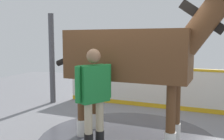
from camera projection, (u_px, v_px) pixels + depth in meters
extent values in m
cube|color=gray|center=(127.00, 136.00, 4.97)|extent=(16.00, 16.00, 0.02)
cylinder|color=#4C4C54|center=(127.00, 137.00, 4.88)|extent=(3.36, 3.36, 0.00)
cube|color=silver|center=(157.00, 89.00, 6.97)|extent=(5.35, 0.46, 1.06)
cube|color=gold|center=(158.00, 68.00, 6.91)|extent=(5.35, 0.48, 0.06)
cube|color=gold|center=(157.00, 105.00, 7.03)|extent=(5.35, 0.47, 0.12)
cylinder|color=#4C4C51|center=(52.00, 59.00, 7.49)|extent=(0.16, 0.16, 2.61)
cube|color=brown|center=(128.00, 55.00, 4.69)|extent=(2.30, 1.06, 0.89)
cylinder|color=brown|center=(176.00, 110.00, 4.70)|extent=(0.16, 0.16, 1.14)
cylinder|color=silver|center=(175.00, 132.00, 4.75)|extent=(0.20, 0.20, 0.32)
cylinder|color=brown|center=(171.00, 117.00, 4.25)|extent=(0.16, 0.16, 1.14)
cylinder|color=brown|center=(93.00, 101.00, 5.37)|extent=(0.16, 0.16, 1.14)
cylinder|color=silver|center=(94.00, 120.00, 5.42)|extent=(0.20, 0.20, 0.32)
cylinder|color=brown|center=(82.00, 107.00, 4.92)|extent=(0.16, 0.16, 1.14)
cylinder|color=silver|center=(82.00, 128.00, 4.97)|extent=(0.20, 0.20, 0.32)
cylinder|color=brown|center=(202.00, 25.00, 4.13)|extent=(0.87, 0.46, 0.97)
cube|color=black|center=(202.00, 17.00, 4.12)|extent=(0.76, 0.12, 0.60)
cylinder|color=black|center=(71.00, 58.00, 5.18)|extent=(0.71, 0.17, 0.35)
cylinder|color=#C6B793|center=(88.00, 118.00, 4.13)|extent=(0.13, 0.13, 0.51)
cylinder|color=black|center=(100.00, 140.00, 4.31)|extent=(0.15, 0.15, 0.34)
cylinder|color=#C6B793|center=(100.00, 116.00, 4.26)|extent=(0.13, 0.13, 0.51)
cube|color=#1E7F38|center=(94.00, 84.00, 4.13)|extent=(0.45, 0.54, 0.60)
cylinder|color=#1E7F38|center=(78.00, 85.00, 3.94)|extent=(0.09, 0.09, 0.57)
cylinder|color=#1E7F38|center=(109.00, 81.00, 4.31)|extent=(0.09, 0.09, 0.57)
sphere|color=#936B4C|center=(94.00, 56.00, 4.08)|extent=(0.23, 0.23, 0.23)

